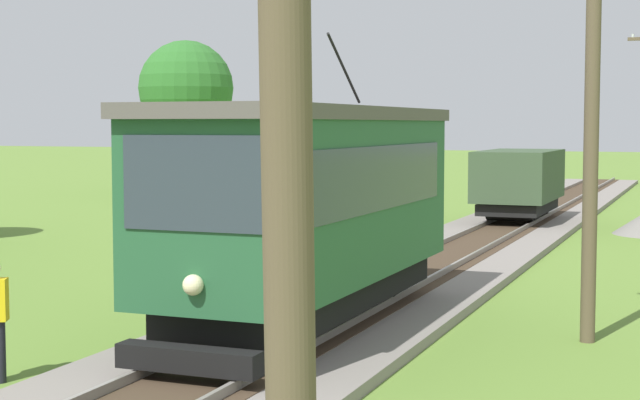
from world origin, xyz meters
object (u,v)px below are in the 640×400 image
Objects in this scene: utility_pole_foreground at (287,143)px; utility_pole_near_tram at (592,94)px; tree_left_far at (186,88)px; red_tram at (311,205)px; freight_car at (519,181)px.

utility_pole_foreground is 12.19m from utility_pole_near_tram.
utility_pole_foreground is 0.86× the size of tree_left_far.
red_tram reaches higher than freight_car.
utility_pole_near_tram is (4.41, 1.07, 1.82)m from red_tram.
utility_pole_near_tram is at bearing 13.62° from red_tram.
utility_pole_near_tram reaches higher than tree_left_far.
freight_car is (-0.00, 19.22, -0.64)m from red_tram.
freight_car is at bearing 103.67° from utility_pole_near_tram.
utility_pole_near_tram reaches higher than red_tram.
utility_pole_foreground is (4.41, -30.33, 1.89)m from freight_car.
tree_left_far reaches higher than utility_pole_foreground.
utility_pole_foreground is at bearing -90.00° from utility_pole_near_tram.
tree_left_far is (-23.01, 27.94, 1.34)m from utility_pole_near_tram.
freight_car is at bearing 98.28° from utility_pole_foreground.
red_tram is 12.02m from utility_pole_foreground.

